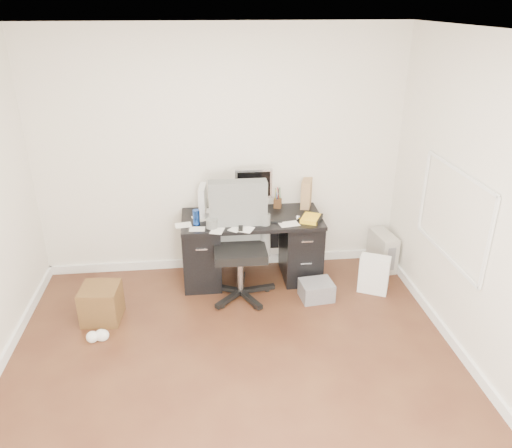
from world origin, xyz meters
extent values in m
plane|color=#422015|center=(0.00, 0.00, 0.00)|extent=(4.00, 4.00, 0.00)
cube|color=white|center=(0.00, 2.00, 1.35)|extent=(4.00, 0.02, 2.70)
cube|color=white|center=(2.00, 0.00, 1.35)|extent=(0.02, 4.00, 2.70)
cube|color=white|center=(0.00, 0.00, 2.70)|extent=(4.00, 4.00, 0.02)
cube|color=white|center=(0.00, 1.99, 0.05)|extent=(4.00, 0.03, 0.10)
cube|color=white|center=(1.99, 0.00, 0.05)|extent=(0.03, 4.00, 0.10)
cube|color=black|center=(0.30, 1.65, 0.73)|extent=(1.50, 0.70, 0.04)
cube|color=black|center=(-0.25, 1.65, 0.35)|extent=(0.40, 0.60, 0.71)
cube|color=black|center=(0.85, 1.65, 0.35)|extent=(0.40, 0.60, 0.71)
cube|color=black|center=(0.30, 1.98, 0.45)|extent=(0.70, 0.03, 0.51)
cube|color=black|center=(0.39, 1.56, 0.76)|extent=(0.45, 0.21, 0.02)
sphere|color=#AEAFB3|center=(0.78, 1.52, 0.78)|extent=(0.07, 0.07, 0.05)
cylinder|color=#163D9C|center=(-0.29, 1.52, 0.83)|extent=(0.09, 0.09, 0.17)
cube|color=silver|center=(-0.21, 1.80, 0.91)|extent=(0.16, 0.29, 0.32)
cube|color=#936C47|center=(0.95, 1.90, 0.90)|extent=(0.21, 0.29, 0.31)
cube|color=yellow|center=(0.92, 1.50, 0.77)|extent=(0.28, 0.30, 0.04)
cube|color=#B3ADA1|center=(1.84, 1.74, 0.21)|extent=(0.24, 0.45, 0.43)
cube|color=white|center=(1.57, 1.22, 0.21)|extent=(0.37, 0.33, 0.42)
cube|color=#473115|center=(-1.25, 1.02, 0.18)|extent=(0.39, 0.39, 0.36)
cube|color=slate|center=(0.93, 1.15, 0.10)|extent=(0.36, 0.31, 0.19)
camera|label=1|loc=(-0.20, -3.23, 2.89)|focal=35.00mm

